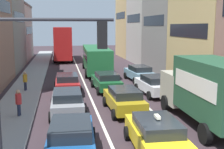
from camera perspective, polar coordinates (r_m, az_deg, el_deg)
sidewalk_left at (r=29.79m, az=-15.60°, el=-0.78°), size 2.60×64.00×0.14m
lane_stripe_left at (r=29.73m, az=-5.96°, el=-0.62°), size 0.16×60.00×0.01m
lane_stripe_right at (r=30.17m, az=0.49°, el=-0.42°), size 0.16×60.00×0.01m
building_row_right at (r=34.78m, az=13.23°, el=10.13°), size 7.20×43.90×13.00m
traffic_light_pole at (r=8.85m, az=-14.20°, el=0.16°), size 3.58×0.38×5.50m
removalist_box_truck at (r=15.87m, az=18.32°, el=-2.74°), size 2.84×7.75×3.58m
taxi_centre_lane_front at (r=12.32m, az=8.64°, el=-11.58°), size 2.21×4.37×1.66m
sedan_left_lane_front at (r=11.96m, az=-8.07°, el=-12.23°), size 2.29×4.41×1.49m
sedan_centre_lane_second at (r=17.72m, az=2.39°, el=-4.92°), size 2.15×4.34×1.49m
wagon_left_lane_second at (r=17.37m, az=-8.81°, el=-5.31°), size 2.11×4.33×1.49m
hatchback_centre_lane_third at (r=23.52m, az=-1.12°, el=-1.30°), size 2.22×4.38×1.49m
sedan_left_lane_third at (r=23.11m, az=-8.84°, el=-1.61°), size 2.06×4.30×1.49m
sedan_right_lane_behind_truck at (r=22.32m, az=8.36°, el=-1.99°), size 2.25×4.39×1.49m
wagon_right_lane_far at (r=27.75m, az=5.41°, el=0.32°), size 2.30×4.41×1.49m
bus_mid_queue_primary at (r=32.30m, az=-3.17°, el=3.37°), size 3.13×10.59×2.90m
bus_far_queue_secondary at (r=45.14m, az=-9.71°, el=6.35°), size 2.85×10.51×5.06m
pedestrian_near_kerb at (r=24.03m, az=-16.78°, el=-1.12°), size 0.34×0.53×1.66m
pedestrian_mid_sidewalk at (r=17.37m, az=-17.97°, el=-5.16°), size 0.34×0.54×1.66m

